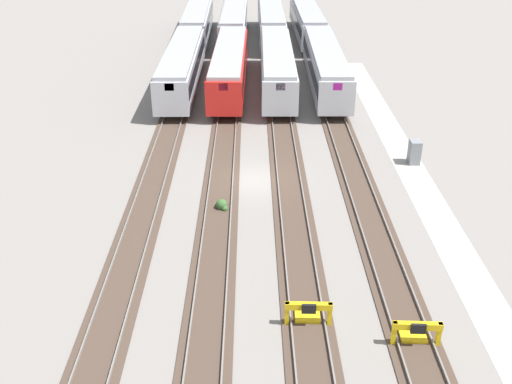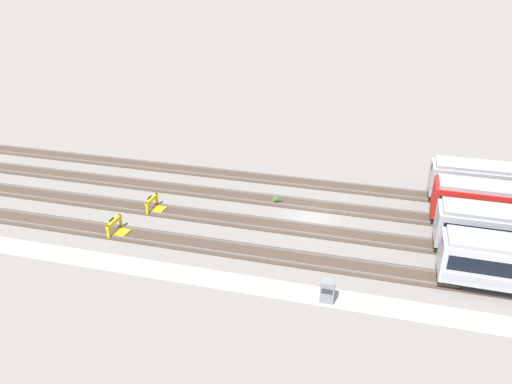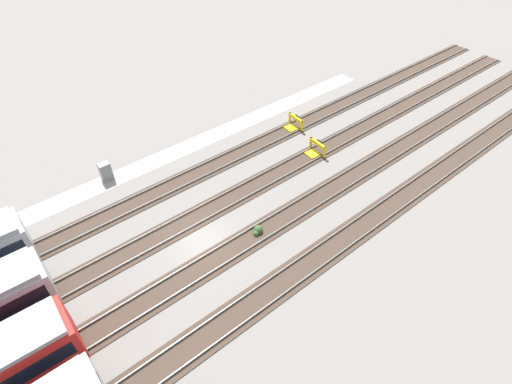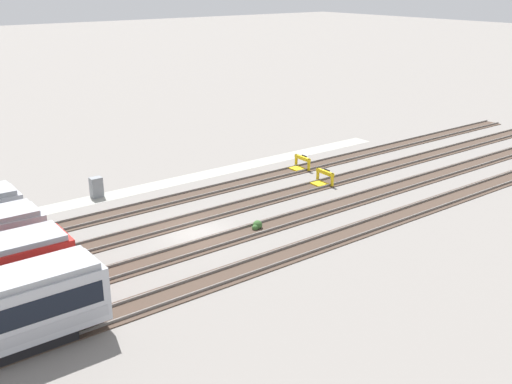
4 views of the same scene
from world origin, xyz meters
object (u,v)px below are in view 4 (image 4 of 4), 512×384
Objects in this scene: weed_clump at (257,225)px; bumper_stop_near_inner_track at (323,179)px; electrical_cabinet at (96,187)px; bumper_stop_nearest_track at (300,164)px.

bumper_stop_near_inner_track is at bearing -157.58° from weed_clump.
electrical_cabinet is (16.06, -8.45, 0.29)m from bumper_stop_near_inner_track.
bumper_stop_near_inner_track is at bearing 73.23° from bumper_stop_nearest_track.
weed_clump is at bearing 22.42° from bumper_stop_near_inner_track.
bumper_stop_nearest_track is 1.26× the size of electrical_cabinet.
electrical_cabinet is 1.74× the size of weed_clump.
weed_clump is at bearing 36.68° from bumper_stop_nearest_track.
bumper_stop_nearest_track is 1.00× the size of bumper_stop_near_inner_track.
electrical_cabinet is (17.35, -4.19, 0.29)m from bumper_stop_nearest_track.
electrical_cabinet is at bearing -63.99° from weed_clump.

